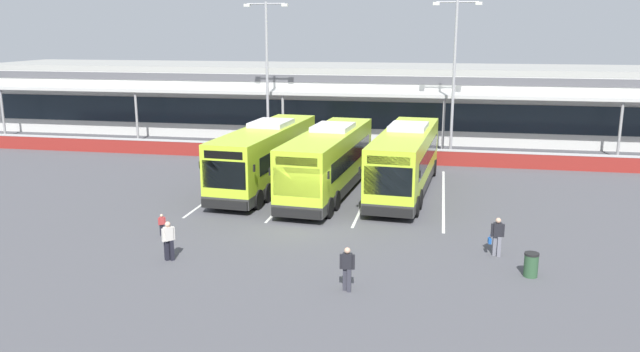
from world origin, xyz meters
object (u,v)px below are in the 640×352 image
object	(u,v)px
coach_bus_leftmost	(266,157)
coach_bus_left_centre	(329,162)
litter_bin	(531,265)
pedestrian_in_dark_coat	(169,239)
lamp_post_centre	(454,71)
pedestrian_with_handbag	(497,236)
pedestrian_child	(162,224)
lamp_post_west	(267,68)
coach_bus_centre	(405,162)
pedestrian_near_bin	(347,268)

from	to	relation	value
coach_bus_leftmost	coach_bus_left_centre	size ratio (longest dim) A/B	1.00
coach_bus_leftmost	litter_bin	size ratio (longest dim) A/B	13.24
coach_bus_leftmost	litter_bin	xyz separation A→B (m)	(13.47, -11.51, -1.32)
pedestrian_in_dark_coat	lamp_post_centre	distance (m)	25.68
coach_bus_leftmost	coach_bus_left_centre	xyz separation A→B (m)	(3.86, -0.82, 0.00)
coach_bus_leftmost	litter_bin	distance (m)	17.77
pedestrian_with_handbag	pedestrian_child	distance (m)	14.55
coach_bus_leftmost	lamp_post_west	bearing A→B (deg)	104.82
pedestrian_with_handbag	lamp_post_west	world-z (taller)	lamp_post_west
pedestrian_child	lamp_post_west	distance (m)	20.77
pedestrian_in_dark_coat	coach_bus_centre	bearing A→B (deg)	55.78
coach_bus_centre	lamp_post_centre	xyz separation A→B (m)	(2.65, 9.74, 4.50)
coach_bus_leftmost	lamp_post_west	size ratio (longest dim) A/B	1.12
coach_bus_left_centre	lamp_post_west	world-z (taller)	lamp_post_west
pedestrian_child	lamp_post_west	world-z (taller)	lamp_post_west
coach_bus_leftmost	lamp_post_centre	bearing A→B (deg)	42.91
lamp_post_west	lamp_post_centre	xyz separation A→B (m)	(13.45, -0.37, 0.00)
coach_bus_left_centre	lamp_post_west	xyz separation A→B (m)	(-6.60, 11.15, 4.50)
coach_bus_leftmost	pedestrian_with_handbag	distance (m)	15.60
lamp_post_centre	litter_bin	world-z (taller)	lamp_post_centre
pedestrian_near_bin	lamp_post_centre	bearing A→B (deg)	80.99
litter_bin	pedestrian_with_handbag	bearing A→B (deg)	118.32
pedestrian_with_handbag	litter_bin	bearing A→B (deg)	-61.68
coach_bus_leftmost	pedestrian_near_bin	size ratio (longest dim) A/B	7.60
coach_bus_centre	litter_bin	bearing A→B (deg)	-65.25
coach_bus_leftmost	litter_bin	world-z (taller)	coach_bus_leftmost
pedestrian_child	pedestrian_near_bin	xyz separation A→B (m)	(9.07, -4.51, 0.33)
pedestrian_near_bin	pedestrian_child	bearing A→B (deg)	153.58
pedestrian_near_bin	coach_bus_left_centre	bearing A→B (deg)	102.85
pedestrian_in_dark_coat	pedestrian_with_handbag	bearing A→B (deg)	13.06
lamp_post_centre	litter_bin	xyz separation A→B (m)	(2.76, -21.47, -5.82)
pedestrian_in_dark_coat	lamp_post_west	xyz separation A→B (m)	(-2.17, 22.80, 5.42)
coach_bus_left_centre	coach_bus_leftmost	bearing A→B (deg)	168.08
lamp_post_centre	pedestrian_with_handbag	bearing A→B (deg)	-85.14
pedestrian_in_dark_coat	pedestrian_child	size ratio (longest dim) A/B	1.61
pedestrian_with_handbag	litter_bin	size ratio (longest dim) A/B	1.74
pedestrian_in_dark_coat	pedestrian_child	xyz separation A→B (m)	(-1.61, 2.85, -0.33)
coach_bus_left_centre	pedestrian_child	world-z (taller)	coach_bus_left_centre
pedestrian_in_dark_coat	lamp_post_west	distance (m)	23.53
pedestrian_in_dark_coat	lamp_post_west	bearing A→B (deg)	95.44
coach_bus_left_centre	pedestrian_in_dark_coat	world-z (taller)	coach_bus_left_centre
pedestrian_near_bin	litter_bin	xyz separation A→B (m)	(6.58, 2.61, -0.41)
coach_bus_leftmost	pedestrian_near_bin	bearing A→B (deg)	-63.97
pedestrian_in_dark_coat	pedestrian_near_bin	xyz separation A→B (m)	(7.46, -1.66, 0.00)
lamp_post_centre	pedestrian_child	bearing A→B (deg)	-123.35
lamp_post_west	lamp_post_centre	distance (m)	13.46
coach_bus_leftmost	pedestrian_child	size ratio (longest dim) A/B	12.25
coach_bus_left_centre	pedestrian_with_handbag	xyz separation A→B (m)	(8.51, -8.65, -0.93)
pedestrian_near_bin	lamp_post_west	size ratio (longest dim) A/B	0.15
coach_bus_leftmost	pedestrian_with_handbag	size ratio (longest dim) A/B	7.60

